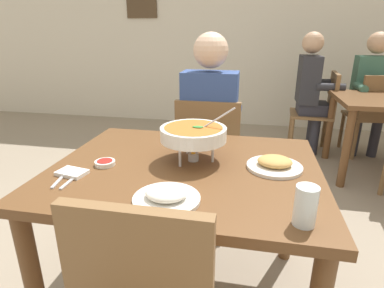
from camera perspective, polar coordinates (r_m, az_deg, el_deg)
The scene contains 16 objects.
cafe_rear_partition at distance 4.65m, azimuth 8.33°, elevation 21.95°, with size 10.00×0.10×3.00m, color beige.
dining_table_main at distance 1.45m, azimuth -1.16°, elevation -7.87°, with size 1.18×0.95×0.75m.
chair_diner_main at distance 2.19m, azimuth 3.10°, elevation -1.71°, with size 0.44×0.44×0.90m.
diner_main at distance 2.14m, azimuth 3.34°, elevation 4.48°, with size 0.40×0.45×1.31m.
curry_bowl at distance 1.41m, azimuth 0.26°, elevation 1.83°, with size 0.33×0.30×0.26m.
rice_plate at distance 1.12m, azimuth -4.72°, elevation -9.37°, with size 0.24×0.24×0.06m.
appetizer_plate at distance 1.42m, azimuth 14.77°, elevation -3.54°, with size 0.24×0.24×0.06m.
sauce_dish at distance 1.46m, azimuth -15.53°, elevation -3.30°, with size 0.09×0.09×0.02m.
napkin_folded at distance 1.41m, azimuth -20.96°, elevation -4.88°, with size 0.12×0.08×0.02m, color white.
fork_utensil at distance 1.39m, azimuth -22.71°, elevation -5.76°, with size 0.01×0.17×0.01m, color silver.
spoon_utensil at distance 1.36m, azimuth -20.94°, elevation -6.01°, with size 0.01×0.17×0.01m, color silver.
drink_glass at distance 1.04m, azimuth 19.89°, elevation -10.85°, with size 0.07×0.07×0.13m.
chair_bg_left at distance 3.76m, azimuth 22.32°, elevation 6.04°, with size 0.47×0.47×0.90m.
chair_bg_middle at distance 3.85m, azimuth 30.24°, elevation 5.10°, with size 0.49×0.49×0.90m.
patron_bg_left at distance 3.69m, azimuth 20.86°, elevation 9.74°, with size 0.45×0.40×1.31m.
patron_bg_middle at distance 3.90m, azimuth 29.83°, elevation 8.89°, with size 0.40×0.45×1.31m.
Camera 1 is at (0.28, -1.25, 1.31)m, focal length 29.35 mm.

